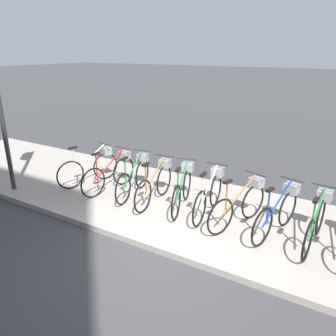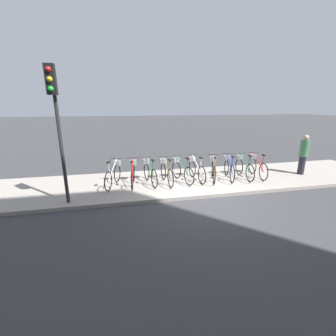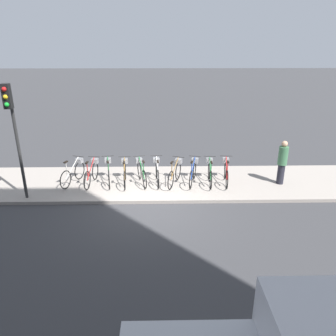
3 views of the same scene
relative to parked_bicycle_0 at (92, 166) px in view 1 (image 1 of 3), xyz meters
name	(u,v)px [view 1 (image 1 of 3)]	position (x,y,z in m)	size (l,w,h in m)	color
ground_plane	(155,253)	(2.85, -1.60, -0.56)	(120.00, 120.00, 0.00)	#38383A
sidewalk	(197,211)	(2.85, 0.02, -0.50)	(17.05, 3.24, 0.12)	#9E9389
parked_bicycle_0	(92,166)	(0.00, 0.00, 0.00)	(0.64, 1.56, 1.00)	black
parked_bicycle_1	(112,172)	(0.69, -0.07, 0.00)	(0.46, 1.62, 1.00)	black
parked_bicycle_2	(135,176)	(1.30, 0.00, 0.00)	(0.46, 1.61, 1.00)	black
parked_bicycle_3	(156,182)	(1.92, -0.08, 0.00)	(0.46, 1.63, 1.00)	black
parked_bicycle_4	(183,187)	(2.53, -0.01, 0.00)	(0.57, 1.59, 1.00)	black
parked_bicycle_5	(210,193)	(3.13, 0.00, 0.00)	(0.46, 1.63, 1.00)	black
parked_bicycle_6	(241,203)	(3.81, -0.12, 0.00)	(0.66, 1.55, 1.00)	black
parked_bicycle_7	(279,211)	(4.49, -0.08, 0.00)	(0.54, 1.59, 1.00)	black
parked_bicycle_8	(317,220)	(5.11, -0.11, 0.00)	(0.46, 1.63, 1.00)	black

